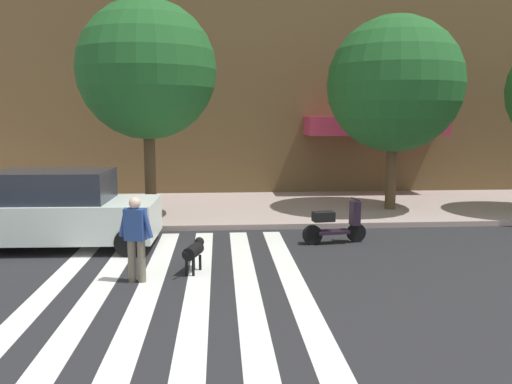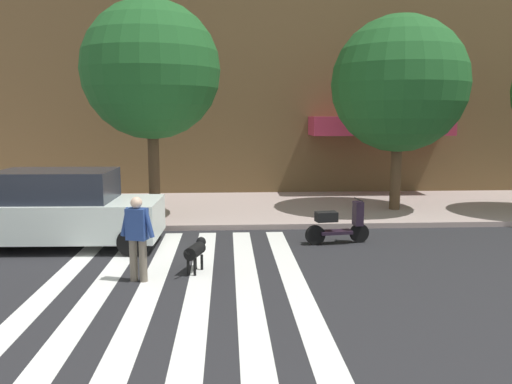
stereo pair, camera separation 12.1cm
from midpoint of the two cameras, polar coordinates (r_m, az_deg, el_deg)
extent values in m
plane|color=#232326|center=(8.55, -8.81, -13.21)|extent=(160.00, 160.00, 0.00)
cube|color=#A7928A|center=(17.18, -5.96, -1.83)|extent=(80.00, 6.00, 0.15)
cube|color=silver|center=(9.08, -24.08, -12.53)|extent=(0.45, 11.37, 0.01)
cube|color=silver|center=(8.80, -18.46, -12.88)|extent=(0.45, 11.37, 0.01)
cube|color=silver|center=(8.62, -12.52, -13.11)|extent=(0.45, 11.37, 0.01)
cube|color=silver|center=(8.52, -6.37, -13.21)|extent=(0.45, 11.37, 0.01)
cube|color=silver|center=(8.52, -0.15, -13.16)|extent=(0.45, 11.37, 0.01)
cube|color=silver|center=(8.61, 6.00, -12.97)|extent=(0.45, 11.37, 0.01)
cube|color=#B22D4A|center=(20.16, 13.76, 7.15)|extent=(5.29, 1.60, 0.70)
cube|color=silver|center=(13.13, -20.14, -2.79)|extent=(4.54, 2.04, 0.89)
cube|color=#232833|center=(13.06, -21.07, 0.68)|extent=(2.71, 1.76, 0.72)
cylinder|color=black|center=(13.59, -11.82, -3.63)|extent=(0.67, 0.24, 0.66)
cylinder|color=black|center=(11.92, -13.31, -5.40)|extent=(0.67, 0.24, 0.66)
cylinder|color=black|center=(14.64, -25.54, -3.43)|extent=(0.67, 0.24, 0.66)
cylinder|color=black|center=(13.11, 11.66, -4.48)|extent=(0.49, 0.17, 0.48)
cylinder|color=black|center=(12.71, 6.86, -4.78)|extent=(0.49, 0.21, 0.48)
cube|color=black|center=(12.87, 9.10, -4.43)|extent=(0.84, 0.43, 0.08)
cube|color=black|center=(12.70, 8.08, -2.73)|extent=(0.56, 0.37, 0.24)
cube|color=black|center=(12.99, 11.52, -2.35)|extent=(0.24, 0.31, 0.60)
cylinder|color=black|center=(12.93, 11.57, -0.82)|extent=(0.11, 0.50, 0.04)
cylinder|color=#4C3823|center=(15.35, -11.06, 3.12)|extent=(0.33, 0.33, 3.19)
sphere|color=#1E5623|center=(15.34, -11.35, 13.16)|extent=(3.96, 3.96, 3.96)
cylinder|color=#4C3823|center=(16.99, 15.48, 2.80)|extent=(0.34, 0.34, 2.80)
sphere|color=#1E5623|center=(16.94, 15.83, 11.46)|extent=(4.23, 4.23, 4.23)
cylinder|color=#6B6051|center=(10.15, -13.11, -7.37)|extent=(0.19, 0.19, 0.82)
cylinder|color=#6B6051|center=(10.06, -12.09, -7.48)|extent=(0.19, 0.19, 0.82)
cube|color=navy|center=(9.94, -12.74, -3.48)|extent=(0.43, 0.34, 0.60)
cylinder|color=navy|center=(10.04, -13.97, -3.23)|extent=(0.24, 0.15, 0.57)
cylinder|color=navy|center=(9.83, -11.49, -3.40)|extent=(0.24, 0.15, 0.57)
sphere|color=beige|center=(9.86, -12.81, -1.15)|extent=(0.28, 0.28, 0.22)
cylinder|color=black|center=(10.45, -6.48, -6.52)|extent=(0.42, 0.63, 0.26)
sphere|color=black|center=(10.76, -5.79, -5.51)|extent=(0.25, 0.25, 0.20)
cylinder|color=black|center=(10.08, -7.26, -6.79)|extent=(0.10, 0.23, 0.16)
cylinder|color=black|center=(10.73, -6.42, -7.72)|extent=(0.07, 0.07, 0.32)
cylinder|color=black|center=(10.68, -5.71, -7.78)|extent=(0.07, 0.07, 0.32)
cylinder|color=black|center=(10.37, -7.21, -8.31)|extent=(0.07, 0.07, 0.32)
cylinder|color=black|center=(10.32, -6.48, -8.38)|extent=(0.07, 0.07, 0.32)
camera|label=1|loc=(0.06, -89.57, 0.06)|focal=36.02mm
camera|label=2|loc=(0.06, 90.43, -0.06)|focal=36.02mm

